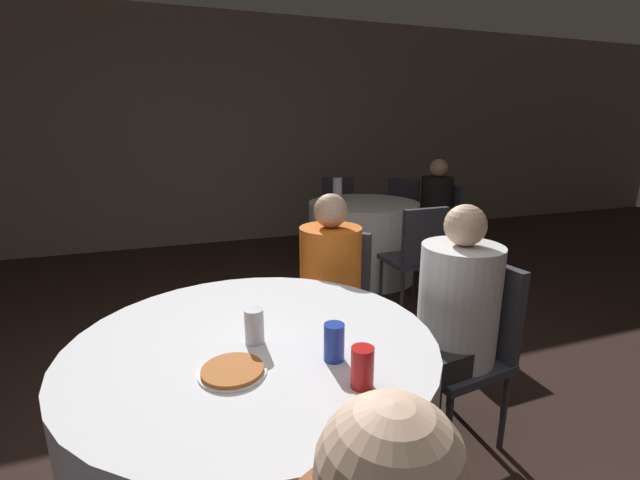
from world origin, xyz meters
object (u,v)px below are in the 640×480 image
table_far (363,240)px  bottle_far (337,190)px  pizza_plate_near (233,371)px  soda_can_silver (254,326)px  person_white_shirt (446,330)px  soda_can_blue (334,342)px  table_near (258,432)px  chair_near_northeast (335,293)px  chair_near_east (470,336)px  person_black_shirt (430,214)px  chair_far_north (340,208)px  soda_can_red (362,367)px  person_orange_shirt (327,296)px  chair_far_northeast (400,210)px  chair_far_east (442,218)px  chair_far_south (417,251)px

table_far → bottle_far: (-0.24, 0.09, 0.50)m
pizza_plate_near → soda_can_silver: soda_can_silver is taller
person_white_shirt → soda_can_blue: (-0.67, -0.33, 0.23)m
table_near → pizza_plate_near: pizza_plate_near is taller
chair_near_northeast → pizza_plate_near: (-0.73, -1.03, 0.24)m
chair_near_east → person_black_shirt: size_ratio=0.76×
chair_far_north → person_white_shirt: size_ratio=0.76×
soda_can_silver → soda_can_red: (0.24, -0.36, 0.00)m
person_white_shirt → person_orange_shirt: bearing=23.1°
table_near → soda_can_silver: 0.44m
soda_can_silver → soda_can_red: bearing=-56.2°
chair_near_east → chair_far_north: same height
person_white_shirt → table_near: bearing=90.0°
chair_near_east → table_far: bearing=-20.0°
person_black_shirt → table_far: bearing=90.0°
chair_near_northeast → chair_near_east: 0.81m
table_near → chair_far_northeast: (2.28, 3.00, 0.15)m
chair_far_northeast → pizza_plate_near: (-2.38, -3.18, 0.24)m
chair_far_east → chair_far_south: 1.35m
table_near → bottle_far: 2.85m
chair_near_east → soda_can_red: 1.00m
chair_far_south → bottle_far: (-0.27, 1.04, 0.35)m
person_white_shirt → soda_can_blue: size_ratio=9.48×
chair_far_north → soda_can_red: 4.00m
soda_can_blue → table_near: bearing=135.1°
table_far → chair_near_northeast: (-0.91, -1.57, 0.15)m
chair_far_east → pizza_plate_near: chair_far_east is taller
chair_near_east → bottle_far: bearing=-13.8°
person_white_shirt → chair_far_north: bearing=-21.1°
chair_far_south → person_orange_shirt: (-1.03, -0.74, 0.05)m
chair_near_northeast → chair_far_south: size_ratio=1.00×
table_far → chair_far_north: bearing=82.4°
table_near → chair_far_northeast: 3.77m
soda_can_silver → soda_can_blue: size_ratio=1.00×
table_far → soda_can_silver: bearing=-122.4°
person_white_shirt → soda_can_red: size_ratio=9.48×
soda_can_red → bottle_far: bearing=69.8°
table_near → chair_far_south: 2.14m
chair_far_north → person_orange_shirt: 2.87m
soda_can_red → chair_far_south: bearing=54.0°
chair_far_east → soda_can_blue: bearing=136.9°
pizza_plate_near → chair_near_east: bearing=16.0°
chair_far_northeast → soda_can_red: 3.95m
chair_far_east → chair_far_south: same height
chair_near_east → bottle_far: bottle_far is taller
chair_near_east → soda_can_blue: (-0.82, -0.35, 0.29)m
chair_far_east → soda_can_blue: 3.51m
person_white_shirt → chair_near_east: bearing=-90.0°
person_black_shirt → chair_near_east: bearing=148.2°
person_white_shirt → chair_near_northeast: bearing=12.0°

